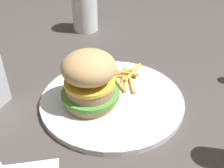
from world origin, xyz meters
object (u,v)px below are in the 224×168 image
object	(u,v)px
drink_glass	(85,14)
sandwich	(89,79)
plate	(112,98)
fries_pile	(124,77)

from	to	relation	value
drink_glass	sandwich	bearing A→B (deg)	0.30
plate	sandwich	world-z (taller)	sandwich
sandwich	fries_pile	size ratio (longest dim) A/B	1.09
plate	drink_glass	xyz separation A→B (m)	(-0.37, -0.05, 0.04)
sandwich	plate	bearing A→B (deg)	109.11
plate	fries_pile	world-z (taller)	fries_pile
fries_pile	sandwich	bearing A→B (deg)	-46.14
fries_pile	drink_glass	distance (m)	0.32
plate	sandwich	xyz separation A→B (m)	(0.02, -0.04, 0.06)
sandwich	fries_pile	bearing A→B (deg)	133.86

